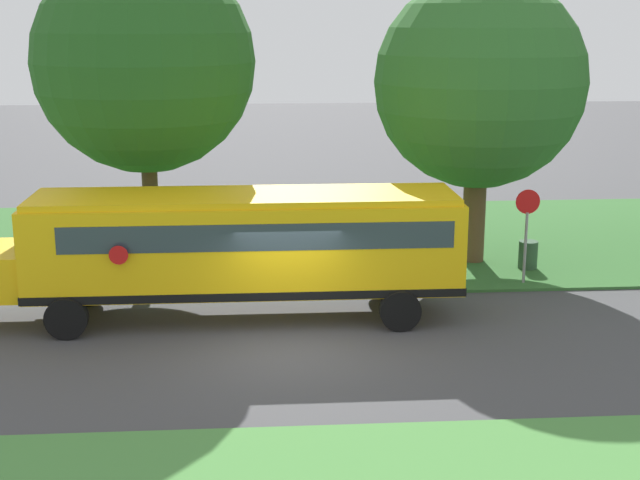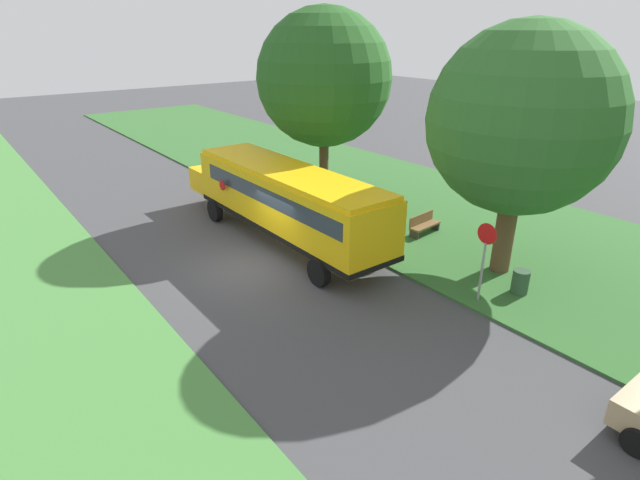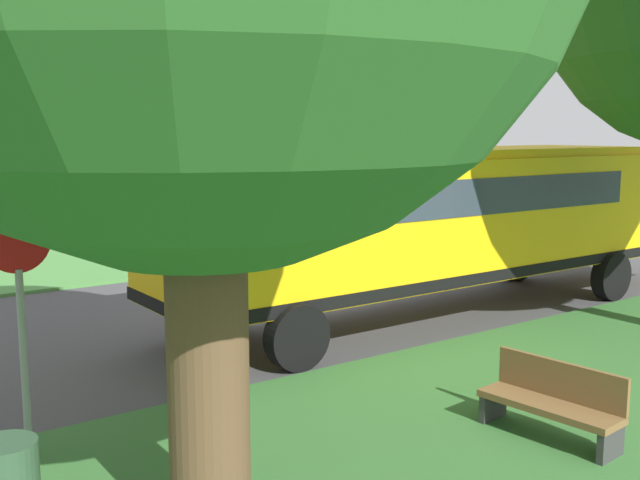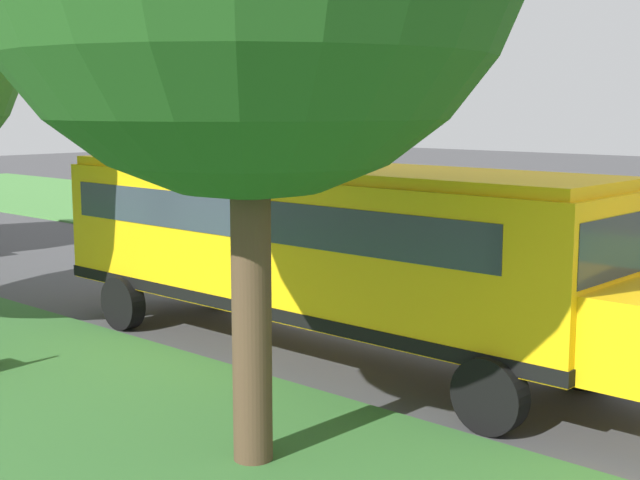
{
  "view_description": "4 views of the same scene",
  "coord_description": "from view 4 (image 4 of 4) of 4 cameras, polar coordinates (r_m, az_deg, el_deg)",
  "views": [
    {
      "loc": [
        18.95,
        -0.69,
        7.31
      ],
      "look_at": [
        -2.47,
        0.85,
        1.95
      ],
      "focal_mm": 50.0,
      "sensor_mm": 36.0,
      "label": 1
    },
    {
      "loc": [
        8.16,
        14.88,
        8.32
      ],
      "look_at": [
        -2.11,
        1.5,
        1.05
      ],
      "focal_mm": 28.0,
      "sensor_mm": 36.0,
      "label": 2
    },
    {
      "loc": [
        -12.48,
        8.63,
        3.51
      ],
      "look_at": [
        -0.67,
        0.12,
        1.36
      ],
      "focal_mm": 42.0,
      "sensor_mm": 36.0,
      "label": 3
    },
    {
      "loc": [
        -13.03,
        -10.93,
        4.09
      ],
      "look_at": [
        0.2,
        1.25,
        1.4
      ],
      "focal_mm": 50.0,
      "sensor_mm": 36.0,
      "label": 4
    }
  ],
  "objects": [
    {
      "name": "ground_plane",
      "position": [
        17.5,
        2.59,
        -5.02
      ],
      "size": [
        120.0,
        120.0,
        0.0
      ],
      "primitive_type": "plane",
      "color": "#424244"
    },
    {
      "name": "grass_far_side",
      "position": [
        24.93,
        16.04,
        -1.19
      ],
      "size": [
        10.0,
        80.0,
        0.07
      ],
      "primitive_type": "cube",
      "color": "#47843D",
      "rests_on": "ground"
    },
    {
      "name": "school_bus",
      "position": [
        14.52,
        0.43,
        -0.07
      ],
      "size": [
        2.84,
        12.42,
        3.16
      ],
      "color": "yellow",
      "rests_on": "ground"
    }
  ]
}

